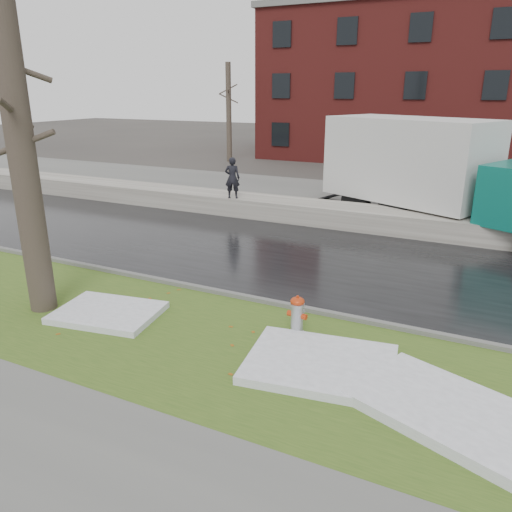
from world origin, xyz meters
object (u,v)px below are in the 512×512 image
at_px(fire_hydrant, 297,314).
at_px(tree, 21,148).
at_px(box_truck, 438,171).
at_px(worker, 232,178).

relative_size(fire_hydrant, tree, 0.12).
relative_size(fire_hydrant, box_truck, 0.08).
relative_size(fire_hydrant, worker, 0.55).
bearing_deg(box_truck, worker, -140.79).
bearing_deg(fire_hydrant, tree, -161.79).
distance_m(tree, box_truck, 13.58).
xyz_separation_m(fire_hydrant, box_truck, (1.24, 10.26, 1.52)).
relative_size(tree, box_truck, 0.64).
height_order(fire_hydrant, box_truck, box_truck).
distance_m(fire_hydrant, tree, 6.63).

